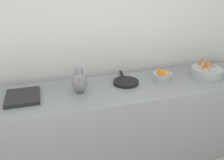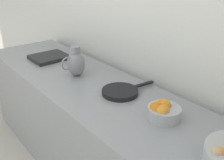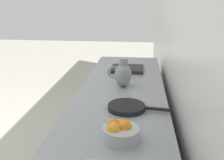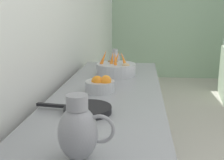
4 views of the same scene
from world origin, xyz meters
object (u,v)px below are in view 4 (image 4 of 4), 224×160
(vegetable_colander, at_px, (116,69))
(metal_pitcher_short, at_px, (115,59))
(skillet_on_counter, at_px, (87,109))
(orange_bowl, at_px, (101,85))
(metal_pitcher_tall, at_px, (79,131))

(vegetable_colander, xyz_separation_m, metal_pitcher_short, (-0.05, 0.40, 0.02))
(metal_pitcher_short, bearing_deg, vegetable_colander, -83.44)
(metal_pitcher_short, distance_m, skillet_on_counter, 1.33)
(orange_bowl, xyz_separation_m, skillet_on_counter, (-0.02, -0.41, -0.03))
(metal_pitcher_tall, distance_m, metal_pitcher_short, 1.82)
(metal_pitcher_short, bearing_deg, skillet_on_counter, -91.25)
(skillet_on_counter, bearing_deg, orange_bowl, 87.64)
(metal_pitcher_tall, xyz_separation_m, metal_pitcher_short, (-0.04, 1.82, -0.03))
(orange_bowl, distance_m, metal_pitcher_tall, 0.91)
(skillet_on_counter, bearing_deg, metal_pitcher_short, 88.75)
(metal_pitcher_tall, bearing_deg, metal_pitcher_short, 91.25)
(metal_pitcher_tall, bearing_deg, skillet_on_counter, 97.95)
(metal_pitcher_tall, height_order, metal_pitcher_short, metal_pitcher_tall)
(vegetable_colander, distance_m, metal_pitcher_short, 0.41)
(metal_pitcher_short, bearing_deg, metal_pitcher_tall, -88.75)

